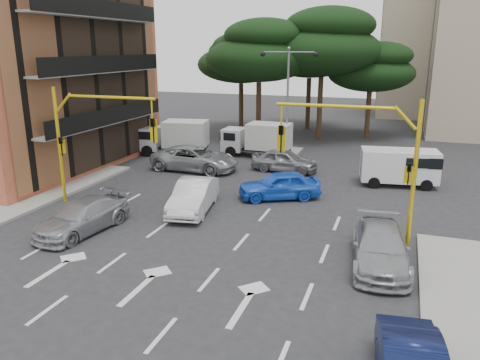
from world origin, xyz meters
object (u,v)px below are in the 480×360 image
object	(u,v)px
signal_mast_left	(87,131)
van_white	(399,167)
box_truck_a	(174,138)
car_silver_wagon	(82,217)
signal_mast_right	(370,150)
car_silver_cross_b	(285,160)
car_blue_compact	(279,185)
box_truck_b	(257,140)
car_silver_cross_a	(195,158)
car_silver_parked	(380,247)
car_white_hatch	(194,196)
street_lamp_center	(288,83)

from	to	relation	value
signal_mast_left	van_white	xyz separation A→B (m)	(14.82, 9.01, -2.80)
signal_mast_left	box_truck_a	distance (m)	12.37
car_silver_wagon	box_truck_a	size ratio (longest dim) A/B	0.91
signal_mast_right	car_silver_cross_b	bearing A→B (deg)	120.81
car_blue_compact	box_truck_b	bearing A→B (deg)	177.26
box_truck_a	box_truck_b	world-z (taller)	box_truck_a
car_silver_cross_a	car_silver_wagon	bearing A→B (deg)	-179.97
car_blue_compact	car_silver_parked	size ratio (longest dim) A/B	0.88
car_white_hatch	car_blue_compact	bearing A→B (deg)	33.41
car_white_hatch	car_blue_compact	size ratio (longest dim) A/B	1.07
car_white_hatch	box_truck_a	distance (m)	12.99
street_lamp_center	car_silver_parked	world-z (taller)	street_lamp_center
car_white_hatch	car_silver_cross_b	distance (m)	9.30
car_white_hatch	van_white	size ratio (longest dim) A/B	1.08
signal_mast_right	signal_mast_left	size ratio (longest dim) A/B	1.00
car_silver_wagon	box_truck_b	xyz separation A→B (m)	(2.92, 16.69, 0.57)
car_blue_compact	box_truck_a	xyz separation A→B (m)	(-10.26, 7.77, 0.55)
car_blue_compact	car_silver_wagon	world-z (taller)	car_blue_compact
signal_mast_right	van_white	size ratio (longest dim) A/B	1.38
signal_mast_right	car_blue_compact	world-z (taller)	signal_mast_right
car_silver_parked	van_white	distance (m)	11.33
car_silver_wagon	car_silver_cross_a	bearing A→B (deg)	96.57
car_white_hatch	car_silver_cross_a	distance (m)	8.03
car_white_hatch	car_silver_parked	xyz separation A→B (m)	(9.11, -3.22, -0.05)
car_silver_wagon	car_silver_cross_b	size ratio (longest dim) A/B	1.11
car_white_hatch	van_white	world-z (taller)	van_white
street_lamp_center	box_truck_a	xyz separation A→B (m)	(-8.24, -2.00, -4.13)
signal_mast_right	car_white_hatch	distance (m)	8.93
signal_mast_left	car_silver_cross_b	bearing A→B (deg)	52.07
street_lamp_center	car_silver_wagon	xyz separation A→B (m)	(-5.03, -17.19, -4.73)
car_blue_compact	box_truck_a	bearing A→B (deg)	-153.86
car_white_hatch	box_truck_a	size ratio (longest dim) A/B	0.89
car_blue_compact	car_silver_cross_a	size ratio (longest dim) A/B	0.76
signal_mast_left	car_silver_cross_a	bearing A→B (deg)	76.23
car_silver_parked	box_truck_b	distance (m)	18.57
car_silver_parked	box_truck_b	size ratio (longest dim) A/B	0.97
signal_mast_right	street_lamp_center	world-z (taller)	street_lamp_center
car_silver_cross_b	street_lamp_center	bearing A→B (deg)	15.58
car_silver_wagon	van_white	xyz separation A→B (m)	(13.05, 12.19, 0.39)
car_white_hatch	car_silver_wagon	size ratio (longest dim) A/B	0.98
box_truck_a	car_silver_cross_a	bearing A→B (deg)	-147.94
van_white	box_truck_a	world-z (taller)	box_truck_a
car_silver_cross_a	car_silver_cross_b	size ratio (longest dim) A/B	1.34
box_truck_b	car_silver_wagon	bearing A→B (deg)	170.30
signal_mast_right	van_white	world-z (taller)	signal_mast_right
signal_mast_left	van_white	size ratio (longest dim) A/B	1.38
car_silver_parked	van_white	xyz separation A→B (m)	(0.41, 11.32, 0.36)
signal_mast_right	car_silver_cross_b	xyz separation A→B (m)	(-5.90, 9.89, -3.15)
car_blue_compact	car_white_hatch	bearing A→B (deg)	-73.37
car_silver_wagon	box_truck_b	bearing A→B (deg)	87.89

